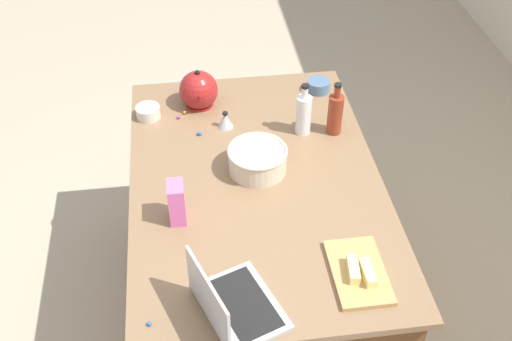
# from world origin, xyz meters

# --- Properties ---
(ground_plane) EXTENTS (12.00, 12.00, 0.00)m
(ground_plane) POSITION_xyz_m (0.00, 0.00, 0.00)
(ground_plane) COLOR #B7A88E
(island_counter) EXTENTS (1.54, 1.01, 0.90)m
(island_counter) POSITION_xyz_m (0.00, 0.00, 0.45)
(island_counter) COLOR brown
(island_counter) RESTS_ON ground
(laptop) EXTENTS (0.37, 0.32, 0.22)m
(laptop) POSITION_xyz_m (0.63, -0.17, 0.95)
(laptop) COLOR #B7B7BC
(laptop) RESTS_ON island_counter
(mixing_bowl_large) EXTENTS (0.25, 0.25, 0.11)m
(mixing_bowl_large) POSITION_xyz_m (-0.06, 0.01, 0.96)
(mixing_bowl_large) COLOR beige
(mixing_bowl_large) RESTS_ON island_counter
(bottle_soy) EXTENTS (0.07, 0.07, 0.25)m
(bottle_soy) POSITION_xyz_m (-0.27, 0.38, 1.00)
(bottle_soy) COLOR maroon
(bottle_soy) RESTS_ON island_counter
(bottle_vinegar) EXTENTS (0.07, 0.07, 0.24)m
(bottle_vinegar) POSITION_xyz_m (-0.29, 0.25, 1.00)
(bottle_vinegar) COLOR white
(bottle_vinegar) RESTS_ON island_counter
(kettle) EXTENTS (0.21, 0.18, 0.20)m
(kettle) POSITION_xyz_m (-0.56, -0.19, 0.98)
(kettle) COLOR maroon
(kettle) RESTS_ON island_counter
(cutting_board) EXTENTS (0.30, 0.18, 0.02)m
(cutting_board) POSITION_xyz_m (0.53, 0.29, 0.91)
(cutting_board) COLOR tan
(cutting_board) RESTS_ON island_counter
(butter_stick_left) EXTENTS (0.11, 0.05, 0.04)m
(butter_stick_left) POSITION_xyz_m (0.54, 0.26, 0.94)
(butter_stick_left) COLOR #F4E58C
(butter_stick_left) RESTS_ON cutting_board
(butter_stick_right) EXTENTS (0.11, 0.04, 0.04)m
(butter_stick_right) POSITION_xyz_m (0.56, 0.31, 0.94)
(butter_stick_right) COLOR #F4E58C
(butter_stick_right) RESTS_ON cutting_board
(ramekin_small) EXTENTS (0.11, 0.11, 0.05)m
(ramekin_small) POSITION_xyz_m (-0.60, 0.38, 0.93)
(ramekin_small) COLOR slate
(ramekin_small) RESTS_ON island_counter
(ramekin_medium) EXTENTS (0.11, 0.11, 0.05)m
(ramekin_medium) POSITION_xyz_m (-0.49, -0.43, 0.93)
(ramekin_medium) COLOR beige
(ramekin_medium) RESTS_ON island_counter
(kitchen_timer) EXTENTS (0.07, 0.07, 0.08)m
(kitchen_timer) POSITION_xyz_m (-0.37, -0.09, 0.94)
(kitchen_timer) COLOR #B2B2B7
(kitchen_timer) RESTS_ON island_counter
(candy_bag) EXTENTS (0.09, 0.06, 0.17)m
(candy_bag) POSITION_xyz_m (0.18, -0.32, 0.99)
(candy_bag) COLOR pink
(candy_bag) RESTS_ON island_counter
(candy_0) EXTENTS (0.02, 0.02, 0.02)m
(candy_0) POSITION_xyz_m (-0.33, -0.21, 0.91)
(candy_0) COLOR blue
(candy_0) RESTS_ON island_counter
(candy_2) EXTENTS (0.01, 0.01, 0.01)m
(candy_2) POSITION_xyz_m (0.65, -0.43, 0.91)
(candy_2) COLOR blue
(candy_2) RESTS_ON island_counter
(candy_3) EXTENTS (0.02, 0.02, 0.02)m
(candy_3) POSITION_xyz_m (-0.46, -0.29, 0.91)
(candy_3) COLOR #CC3399
(candy_3) RESTS_ON island_counter
(candy_4) EXTENTS (0.02, 0.02, 0.02)m
(candy_4) POSITION_xyz_m (-0.50, -0.26, 0.91)
(candy_4) COLOR orange
(candy_4) RESTS_ON island_counter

